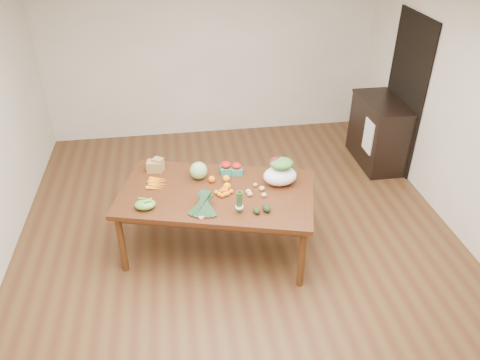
{
  "coord_description": "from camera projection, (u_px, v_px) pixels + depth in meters",
  "views": [
    {
      "loc": [
        -0.62,
        -3.93,
        3.44
      ],
      "look_at": [
        -0.01,
        0.0,
        0.92
      ],
      "focal_mm": 35.0,
      "sensor_mm": 36.0,
      "label": 1
    }
  ],
  "objects": [
    {
      "name": "snap_pea_bag",
      "position": [
        145.0,
        205.0,
        4.56
      ],
      "size": [
        0.2,
        0.15,
        0.09
      ],
      "primitive_type": "ellipsoid",
      "color": "#68AB39",
      "rests_on": "dining_table"
    },
    {
      "name": "dish_towel",
      "position": [
        368.0,
        136.0,
        6.33
      ],
      "size": [
        0.02,
        0.28,
        0.45
      ],
      "primitive_type": "cube",
      "color": "white",
      "rests_on": "cabinet"
    },
    {
      "name": "salad_bag",
      "position": [
        280.0,
        173.0,
        4.89
      ],
      "size": [
        0.41,
        0.35,
        0.27
      ],
      "primitive_type": null,
      "rotation": [
        0.0,
        0.0,
        -0.27
      ],
      "color": "white",
      "rests_on": "dining_table"
    },
    {
      "name": "paper_bag",
      "position": [
        155.0,
        165.0,
        5.14
      ],
      "size": [
        0.26,
        0.23,
        0.15
      ],
      "primitive_type": null,
      "rotation": [
        0.0,
        0.0,
        -0.27
      ],
      "color": "#A27D48",
      "rests_on": "dining_table"
    },
    {
      "name": "kale_bunch",
      "position": [
        203.0,
        206.0,
        4.49
      ],
      "size": [
        0.42,
        0.47,
        0.16
      ],
      "primitive_type": null,
      "rotation": [
        0.0,
        0.0,
        -0.27
      ],
      "color": "black",
      "rests_on": "dining_table"
    },
    {
      "name": "orange_a",
      "position": [
        212.0,
        179.0,
        4.97
      ],
      "size": [
        0.07,
        0.07,
        0.07
      ],
      "primitive_type": "sphere",
      "color": "orange",
      "rests_on": "dining_table"
    },
    {
      "name": "potato_e",
      "position": [
        264.0,
        195.0,
        4.74
      ],
      "size": [
        0.05,
        0.05,
        0.05
      ],
      "primitive_type": "ellipsoid",
      "color": "#D5C97B",
      "rests_on": "dining_table"
    },
    {
      "name": "strawberry_basket_b",
      "position": [
        237.0,
        170.0,
        5.11
      ],
      "size": [
        0.14,
        0.14,
        0.1
      ],
      "primitive_type": null,
      "rotation": [
        0.0,
        0.0,
        -0.27
      ],
      "color": "red",
      "rests_on": "dining_table"
    },
    {
      "name": "strawberry_basket_a",
      "position": [
        226.0,
        169.0,
        5.11
      ],
      "size": [
        0.15,
        0.15,
        0.11
      ],
      "primitive_type": null,
      "rotation": [
        0.0,
        0.0,
        -0.27
      ],
      "color": "red",
      "rests_on": "dining_table"
    },
    {
      "name": "floor",
      "position": [
        241.0,
        249.0,
        5.21
      ],
      "size": [
        6.0,
        6.0,
        0.0
      ],
      "primitive_type": "plane",
      "color": "brown",
      "rests_on": "ground"
    },
    {
      "name": "room_walls",
      "position": [
        241.0,
        142.0,
        4.48
      ],
      "size": [
        5.02,
        6.02,
        2.7
      ],
      "color": "white",
      "rests_on": "floor"
    },
    {
      "name": "dining_table",
      "position": [
        217.0,
        220.0,
        5.04
      ],
      "size": [
        2.2,
        1.59,
        0.75
      ],
      "primitive_type": "cube",
      "rotation": [
        0.0,
        0.0,
        -0.27
      ],
      "color": "#4C2811",
      "rests_on": "floor"
    },
    {
      "name": "potato_a",
      "position": [
        248.0,
        191.0,
        4.79
      ],
      "size": [
        0.06,
        0.05,
        0.05
      ],
      "primitive_type": "ellipsoid",
      "color": "tan",
      "rests_on": "dining_table"
    },
    {
      "name": "mandarin_cluster",
      "position": [
        224.0,
        191.0,
        4.77
      ],
      "size": [
        0.22,
        0.22,
        0.08
      ],
      "primitive_type": null,
      "rotation": [
        0.0,
        0.0,
        -0.27
      ],
      "color": "orange",
      "rests_on": "dining_table"
    },
    {
      "name": "potato_b",
      "position": [
        250.0,
        194.0,
        4.75
      ],
      "size": [
        0.06,
        0.05,
        0.05
      ],
      "primitive_type": "ellipsoid",
      "color": "tan",
      "rests_on": "dining_table"
    },
    {
      "name": "avocado_a",
      "position": [
        256.0,
        211.0,
        4.5
      ],
      "size": [
        0.09,
        0.11,
        0.06
      ],
      "primitive_type": "ellipsoid",
      "rotation": [
        0.0,
        0.0,
        0.3
      ],
      "color": "black",
      "rests_on": "dining_table"
    },
    {
      "name": "avocado_b",
      "position": [
        266.0,
        208.0,
        4.52
      ],
      "size": [
        0.1,
        0.12,
        0.07
      ],
      "primitive_type": "ellipsoid",
      "rotation": [
        0.0,
        0.0,
        0.3
      ],
      "color": "black",
      "rests_on": "dining_table"
    },
    {
      "name": "potato_d",
      "position": [
        255.0,
        185.0,
        4.91
      ],
      "size": [
        0.05,
        0.04,
        0.04
      ],
      "primitive_type": "ellipsoid",
      "color": "tan",
      "rests_on": "dining_table"
    },
    {
      "name": "cabbage",
      "position": [
        199.0,
        171.0,
        5.01
      ],
      "size": [
        0.19,
        0.19,
        0.19
      ],
      "primitive_type": "sphere",
      "color": "#87BA6B",
      "rests_on": "dining_table"
    },
    {
      "name": "orange_b",
      "position": [
        226.0,
        179.0,
        4.98
      ],
      "size": [
        0.08,
        0.08,
        0.08
      ],
      "primitive_type": "sphere",
      "color": "#FF9F0F",
      "rests_on": "dining_table"
    },
    {
      "name": "orange_c",
      "position": [
        227.0,
        186.0,
        4.85
      ],
      "size": [
        0.08,
        0.08,
        0.08
      ],
      "primitive_type": "sphere",
      "color": "orange",
      "rests_on": "dining_table"
    },
    {
      "name": "cabinet",
      "position": [
        378.0,
        132.0,
        6.61
      ],
      "size": [
        0.52,
        1.02,
        0.94
      ],
      "primitive_type": "cube",
      "color": "black",
      "rests_on": "floor"
    },
    {
      "name": "doorway_dark",
      "position": [
        405.0,
        94.0,
        6.3
      ],
      "size": [
        0.02,
        1.0,
        2.1
      ],
      "primitive_type": "cube",
      "color": "black",
      "rests_on": "floor"
    },
    {
      "name": "asparagus_bundle",
      "position": [
        239.0,
        202.0,
        4.46
      ],
      "size": [
        0.11,
        0.13,
        0.26
      ],
      "primitive_type": null,
      "rotation": [
        0.15,
        0.0,
        -0.27
      ],
      "color": "#407133",
      "rests_on": "dining_table"
    },
    {
      "name": "potato_c",
      "position": [
        262.0,
        188.0,
        4.84
      ],
      "size": [
        0.06,
        0.05,
        0.05
      ],
      "primitive_type": "ellipsoid",
      "color": "#DAC87E",
      "rests_on": "dining_table"
    },
    {
      "name": "carrots",
      "position": [
        157.0,
        183.0,
        4.94
      ],
      "size": [
        0.28,
        0.29,
        0.03
      ],
      "primitive_type": null,
      "rotation": [
        0.0,
        0.0,
        -0.27
      ],
      "color": "orange",
      "rests_on": "dining_table"
    }
  ]
}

